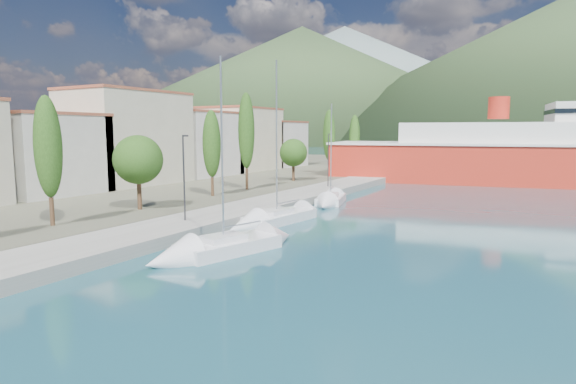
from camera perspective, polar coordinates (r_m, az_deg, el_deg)
The scene contains 10 objects.
ground at distance 131.85m, azimuth 23.16°, elevation 3.52°, with size 1400.00×1400.00×0.00m, color #1E4D5B.
quay at distance 43.98m, azimuth -2.60°, elevation -1.58°, with size 5.00×88.00×0.80m, color gray.
land_strip at distance 77.21m, azimuth -23.09°, elevation 1.60°, with size 70.00×148.00×0.70m, color #565644.
town_buildings at distance 66.33m, azimuth -14.69°, elevation 5.63°, with size 9.20×69.20×11.30m.
tree_row at distance 50.79m, azimuth -6.83°, elevation 5.55°, with size 4.01×66.50×10.62m.
lamp_posts at distance 35.10m, azimuth -11.74°, elevation 2.10°, with size 0.15×48.36×6.06m.
sailboat_near at distance 27.57m, azimuth -10.42°, elevation -7.16°, with size 4.77×8.92×12.28m.
sailboat_mid at distance 36.24m, azimuth -3.09°, elevation -3.60°, with size 3.54×9.53×13.39m.
sailboat_far at distance 46.51m, azimuth 4.76°, elevation -1.24°, with size 4.08×7.62×10.69m.
ferry at distance 74.70m, azimuth 30.28°, elevation 3.67°, with size 64.17×24.28×12.47m.
Camera 1 is at (13.94, -10.92, 7.10)m, focal length 30.00 mm.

